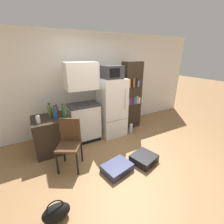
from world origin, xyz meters
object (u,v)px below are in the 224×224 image
object	(u,v)px
kitchen_hutch	(83,107)
handbag	(56,212)
bottle_blue_soda	(55,113)
water_bottle_front	(131,128)
refrigerator	(112,108)
bookshelf	(131,96)
bottle_clear_short	(38,119)
side_table	(52,134)
bottle_green_tall	(63,112)
suitcase_large_flat	(117,168)
bottle_milk_white	(64,112)
suitcase_small_flat	(144,159)
chair	(70,139)
bottle_amber_beer	(57,109)
microwave	(112,72)
bottle_olive_oil	(50,111)

from	to	relation	value
kitchen_hutch	handbag	world-z (taller)	kitchen_hutch
handbag	kitchen_hutch	bearing A→B (deg)	60.79
bottle_blue_soda	water_bottle_front	size ratio (longest dim) A/B	0.95
refrigerator	bookshelf	bearing A→B (deg)	11.85
refrigerator	bottle_clear_short	world-z (taller)	refrigerator
side_table	bottle_blue_soda	distance (m)	0.54
bottle_green_tall	suitcase_large_flat	xyz separation A→B (m)	(0.66, -1.16, -0.85)
bottle_blue_soda	bottle_milk_white	world-z (taller)	bottle_blue_soda
refrigerator	suitcase_small_flat	bearing A→B (deg)	-89.53
bookshelf	bottle_milk_white	bearing A→B (deg)	-173.80
suitcase_large_flat	chair	bearing A→B (deg)	127.52
side_table	bottle_amber_beer	xyz separation A→B (m)	(0.21, 0.27, 0.47)
bookshelf	bottle_clear_short	xyz separation A→B (m)	(-2.46, -0.35, -0.07)
bottle_milk_white	side_table	bearing A→B (deg)	176.39
microwave	bookshelf	xyz separation A→B (m)	(0.70, 0.15, -0.72)
bottle_clear_short	bottle_blue_soda	bearing A→B (deg)	13.53
refrigerator	bottle_olive_oil	xyz separation A→B (m)	(-1.50, -0.01, 0.17)
bottle_blue_soda	bottle_amber_beer	size ratio (longest dim) A/B	1.55
kitchen_hutch	microwave	bearing A→B (deg)	-4.20
side_table	bottle_clear_short	world-z (taller)	bottle_clear_short
microwave	bottle_milk_white	xyz separation A→B (m)	(-1.23, -0.06, -0.79)
bottle_milk_white	suitcase_large_flat	world-z (taller)	bottle_milk_white
microwave	bookshelf	size ratio (longest dim) A/B	0.24
microwave	bottle_clear_short	bearing A→B (deg)	-173.42
bottle_blue_soda	suitcase_small_flat	bearing A→B (deg)	-40.74
bottle_clear_short	refrigerator	bearing A→B (deg)	6.63
bottle_green_tall	bookshelf	bearing A→B (deg)	9.23
bookshelf	handbag	xyz separation A→B (m)	(-2.44, -1.87, -0.82)
bookshelf	bottle_amber_beer	size ratio (longest dim) A/B	9.86
bookshelf	suitcase_large_flat	world-z (taller)	bookshelf
bottle_clear_short	water_bottle_front	world-z (taller)	bottle_clear_short
side_table	water_bottle_front	world-z (taller)	side_table
kitchen_hutch	bottle_amber_beer	world-z (taller)	kitchen_hutch
bottle_amber_beer	water_bottle_front	world-z (taller)	bottle_amber_beer
water_bottle_front	bottle_milk_white	bearing A→B (deg)	175.15
handbag	water_bottle_front	bearing A→B (deg)	34.14
refrigerator	suitcase_large_flat	size ratio (longest dim) A/B	2.54
refrigerator	bottle_milk_white	bearing A→B (deg)	-177.06
bottle_milk_white	refrigerator	bearing A→B (deg)	2.94
bottle_clear_short	side_table	bearing A→B (deg)	37.28
side_table	refrigerator	xyz separation A→B (m)	(1.55, 0.04, 0.36)
side_table	bookshelf	xyz separation A→B (m)	(2.25, 0.19, 0.55)
chair	water_bottle_front	bearing A→B (deg)	46.06
bottle_olive_oil	water_bottle_front	bearing A→B (deg)	-5.63
bottle_milk_white	suitcase_small_flat	distance (m)	1.97
kitchen_hutch	refrigerator	bearing A→B (deg)	-4.09
bottle_clear_short	microwave	bearing A→B (deg)	6.58
kitchen_hutch	handbag	bearing A→B (deg)	-119.21
bottle_blue_soda	handbag	distance (m)	1.81
refrigerator	bottle_olive_oil	size ratio (longest dim) A/B	4.74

